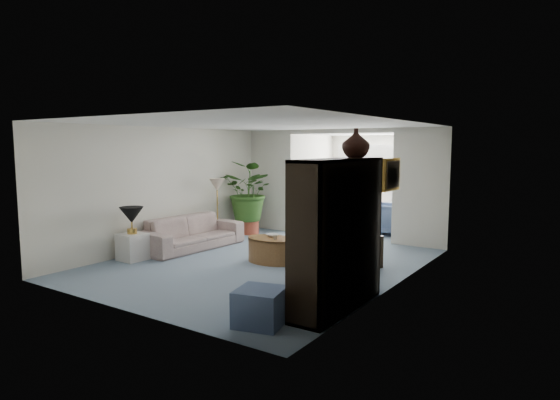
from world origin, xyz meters
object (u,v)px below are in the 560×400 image
Objects in this scene: end_table at (133,247)px; sofa at (192,233)px; framed_picture at (392,174)px; ottoman at (260,307)px; wingback_chair at (323,243)px; sunroom_chair_blue at (387,218)px; table_lamp at (132,215)px; entertainment_cabinet at (338,235)px; side_table_dark at (366,251)px; floor_lamp at (217,185)px; sunroom_table at (370,216)px; coffee_table at (272,250)px; cabinet_urn at (356,143)px; sunroom_chair_maroon at (331,216)px; coffee_cup at (275,237)px; coffee_bowl at (272,235)px; plant_pot at (250,227)px.

sofa is at bearing 81.57° from end_table.
framed_picture reaches higher than ottoman.
wingback_chair reaches higher than sunroom_chair_blue.
entertainment_cabinet is at bearing -3.34° from table_lamp.
floor_lamp is at bearing 174.24° from side_table_dark.
table_lamp is 6.33m from sunroom_table.
end_table reaches higher than ottoman.
framed_picture is at bearing 72.71° from ottoman.
sunroom_table is (-0.05, 4.61, 0.06)m from coffee_table.
table_lamp is 4.57m from cabinet_urn.
framed_picture is 0.93m from cabinet_urn.
end_table is 5.37m from sunroom_chair_maroon.
sunroom_chair_maroon reaches higher than end_table.
coffee_table is 3.94m from sunroom_chair_maroon.
coffee_cup is 1.62m from side_table_dark.
framed_picture is 1.00× the size of end_table.
side_table_dark is (0.70, 0.30, -0.11)m from wingback_chair.
sunroom_chair_blue is (0.55, 3.96, -0.12)m from coffee_cup.
cabinet_urn reaches higher than coffee_bowl.
sunroom_chair_blue is (-0.95, 6.46, 0.16)m from ottoman.
side_table_dark is 3.85m from plant_pot.
coffee_cup is at bearing 120.91° from ottoman.
coffee_table is 4.61m from sunroom_table.
sofa is 11.00× the size of coffee_bowl.
framed_picture is 4.79m from floor_lamp.
coffee_cup is 0.11× the size of sunroom_chair_blue.
coffee_cup is 0.86m from wingback_chair.
coffee_cup is at bearing -151.91° from side_table_dark.
ottoman is (3.68, -2.64, -0.12)m from sofa.
table_lamp is 4.86× the size of coffee_cup.
entertainment_cabinet is 1.28m from cabinet_urn.
coffee_bowl is at bearing -85.47° from sofa.
table_lamp is 1.12× the size of cabinet_urn.
sunroom_table is (1.97, 2.59, 0.12)m from plant_pot.
framed_picture is 2.53m from coffee_cup.
plant_pot is (-4.17, 3.08, -2.00)m from cabinet_urn.
side_table_dark reaches higher than coffee_table.
cabinet_urn reaches higher than end_table.
table_lamp is at bearing -90.60° from floor_lamp.
floor_lamp reaches higher than coffee_bowl.
sunroom_chair_maroon is (-2.37, 3.20, 0.03)m from side_table_dark.
table_lamp is 0.81× the size of ottoman.
sofa is at bearing 178.93° from coffee_table.
side_table_dark is at bearing 28.09° from coffee_cup.
sunroom_table is (2.16, 3.57, -0.97)m from floor_lamp.
side_table_dark is at bearing -5.76° from floor_lamp.
table_lamp reaches higher than sofa.
coffee_bowl is at bearing -89.95° from sunroom_table.
side_table_dark is at bearing -172.37° from sunroom_chair_blue.
framed_picture is 0.58× the size of wingback_chair.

